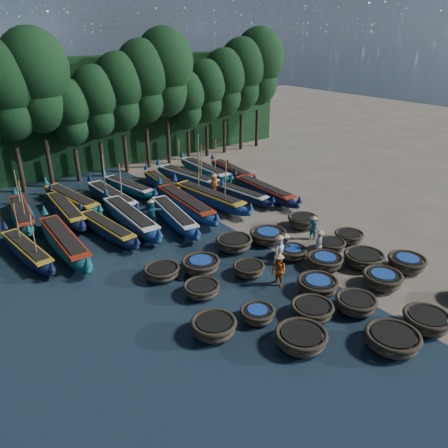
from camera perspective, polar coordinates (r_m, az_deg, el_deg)
ground at (r=26.68m, az=6.31°, el=-3.44°), size 120.00×120.00×0.00m
foliage_wall at (r=44.28m, az=-15.26°, el=13.89°), size 40.00×3.00×10.00m
coracle_2 at (r=20.13m, az=21.13°, el=-13.89°), size 2.66×2.66×0.76m
coracle_3 at (r=21.78m, az=24.93°, el=-11.38°), size 2.52×2.52×0.80m
coracle_5 at (r=19.19m, az=10.03°, el=-14.49°), size 2.76×2.76×0.76m
coracle_6 at (r=21.01m, az=11.44°, el=-10.92°), size 2.18×2.18×0.69m
coracle_7 at (r=21.84m, az=16.84°, el=-9.94°), size 2.16×2.16×0.76m
coracle_8 at (r=24.13m, az=19.96°, el=-6.80°), size 2.36×2.36×0.82m
coracle_9 at (r=26.26m, az=22.76°, el=-4.69°), size 2.23×2.23×0.79m
coracle_10 at (r=19.50m, az=-1.34°, el=-13.28°), size 2.18×2.18×0.78m
coracle_11 at (r=20.43m, az=4.38°, el=-11.65°), size 1.69×1.69×0.64m
coracle_12 at (r=22.80m, az=12.11°, el=-7.80°), size 2.17×2.17×0.75m
coracle_13 at (r=25.13m, az=13.02°, el=-4.74°), size 2.18×2.18×0.72m
coracle_14 at (r=25.92m, az=17.80°, el=-4.32°), size 2.80×2.80×0.77m
coracle_15 at (r=22.14m, az=-2.94°, el=-8.47°), size 2.00×2.00×0.65m
coracle_16 at (r=23.80m, az=3.25°, el=-5.90°), size 2.12×2.12×0.68m
coracle_17 at (r=25.78m, az=8.88°, el=-3.66°), size 1.92×1.92×0.67m
coracle_18 at (r=27.06m, az=13.81°, el=-2.71°), size 1.95×1.95×0.67m
coracle_19 at (r=28.49m, az=16.01°, el=-1.58°), size 1.84×1.84×0.65m
coracle_20 at (r=23.76m, az=-8.11°, el=-6.19°), size 1.97×1.97×0.68m
coracle_21 at (r=24.04m, az=-3.05°, el=-5.37°), size 2.36×2.36×0.80m
coracle_22 at (r=26.40m, az=1.31°, el=-2.49°), size 2.58×2.58×0.79m
coracle_23 at (r=27.45m, az=5.78°, el=-1.55°), size 2.71×2.71×0.77m
coracle_24 at (r=29.84m, az=10.26°, el=0.39°), size 2.27×2.27×0.80m
long_boat_0 at (r=27.83m, az=-24.32°, el=-3.23°), size 2.05×7.41×3.16m
long_boat_1 at (r=27.92m, az=-20.13°, el=-2.18°), size 1.93×9.03×1.59m
long_boat_2 at (r=29.09m, az=-15.05°, el=-0.61°), size 2.04×7.58×1.34m
long_boat_3 at (r=30.16m, az=-12.14°, el=0.80°), size 1.98×9.08×1.60m
long_boat_4 at (r=30.07m, az=-6.53°, el=1.02°), size 2.80×8.16×1.46m
long_boat_5 at (r=31.95m, az=-5.09°, el=2.63°), size 2.29×9.13×1.61m
long_boat_6 at (r=33.04m, az=-1.93°, el=3.45°), size 2.48×8.99×3.84m
long_boat_7 at (r=34.26m, az=1.89°, el=4.02°), size 2.14×7.35×1.30m
long_boat_8 at (r=34.73m, az=5.24°, el=4.34°), size 1.94×8.44×1.49m
long_boat_9 at (r=33.34m, az=-24.88°, el=1.18°), size 2.44×7.94×3.40m
long_boat_10 at (r=32.82m, az=-19.93°, el=1.70°), size 1.96×8.28×1.46m
long_boat_11 at (r=34.63m, az=-19.30°, el=2.98°), size 2.73×8.49×1.51m
long_boat_12 at (r=34.33m, az=-14.42°, el=3.42°), size 1.73×8.46×3.60m
long_boat_13 at (r=36.46m, az=-12.37°, el=4.71°), size 2.40×7.21×1.28m
long_boat_14 at (r=36.85m, az=-8.10°, el=5.27°), size 2.16×7.50×1.33m
long_boat_15 at (r=37.84m, az=-4.70°, el=6.07°), size 2.78×8.55×3.67m
long_boat_16 at (r=39.77m, az=-2.52°, el=7.03°), size 1.86×8.65×3.68m
long_boat_17 at (r=39.73m, az=1.04°, el=6.92°), size 2.17×7.55×1.34m
fisherman_0 at (r=24.78m, az=7.17°, el=-3.33°), size 1.01×0.83×1.97m
fisherman_1 at (r=28.15m, az=11.57°, el=-0.30°), size 0.54×0.64×1.70m
fisherman_2 at (r=22.75m, az=7.13°, el=-6.02°), size 0.68×0.87×1.98m
fisherman_3 at (r=25.50m, az=7.94°, el=-2.87°), size 1.07×0.73×1.72m
fisherman_4 at (r=25.83m, az=12.29°, el=-2.56°), size 1.08×0.89×1.93m
fisherman_5 at (r=30.06m, az=-9.43°, el=1.55°), size 1.68×0.85×1.93m
fisherman_6 at (r=34.94m, az=-1.30°, el=5.17°), size 0.69×0.93×1.93m
tree_3 at (r=37.90m, az=-26.70°, el=15.23°), size 4.92×4.92×11.60m
tree_4 at (r=38.35m, az=-23.44°, el=16.90°), size 5.34×5.34×12.58m
tree_5 at (r=39.34m, az=-19.51°, el=13.60°), size 3.68×3.68×8.68m
tree_6 at (r=40.01m, az=-16.46°, el=15.13°), size 4.09×4.09×9.65m
tree_7 at (r=40.80m, az=-13.47°, el=16.56°), size 4.51×4.51×10.63m
tree_8 at (r=41.72m, az=-10.57°, el=17.89°), size 4.92×4.92×11.60m
tree_9 at (r=42.75m, az=-7.75°, el=19.12°), size 5.34×5.34×12.58m
tree_10 at (r=44.24m, az=-4.88°, el=15.89°), size 3.68×3.68×8.68m
tree_11 at (r=45.42m, az=-2.36°, el=17.03°), size 4.09×4.09×9.65m
tree_12 at (r=46.69m, az=0.05°, el=18.08°), size 4.51×4.51×10.63m
tree_13 at (r=48.05m, az=2.36°, el=19.04°), size 4.92×4.92×11.60m
tree_14 at (r=49.48m, az=4.56°, el=19.92°), size 5.34×5.34×12.58m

